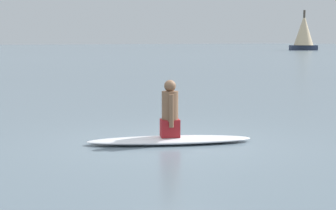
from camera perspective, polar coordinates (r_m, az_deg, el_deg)
The scene contains 4 objects.
ground_plane at distance 9.68m, azimuth 0.32°, elevation -4.00°, with size 400.00×400.00×0.00m, color slate.
surfboard at distance 9.63m, azimuth 0.21°, elevation -3.70°, with size 2.93×0.66×0.12m, color white.
person_paddler at distance 9.55m, azimuth 0.21°, elevation -0.66°, with size 0.42×0.43×1.01m.
sailboat_near_right at distance 99.51m, azimuth 14.05°, elevation 7.49°, with size 4.99×4.50×7.01m.
Camera 1 is at (5.32, 7.88, 1.82)m, focal length 58.17 mm.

